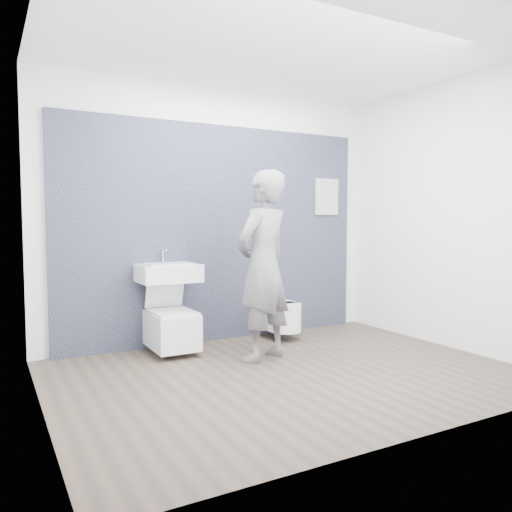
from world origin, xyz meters
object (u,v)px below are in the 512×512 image
washbasin (168,272)px  toilet_rounded (281,316)px  visitor (263,266)px  toilet_square (172,327)px

washbasin → toilet_rounded: washbasin is taller
washbasin → visitor: visitor is taller
washbasin → visitor: bearing=-45.3°
toilet_rounded → visitor: (-0.60, -0.65, 0.65)m
washbasin → toilet_square: washbasin is taller
toilet_square → visitor: 1.15m
toilet_rounded → visitor: 1.09m
toilet_rounded → visitor: size_ratio=0.32×
toilet_square → toilet_rounded: size_ratio=1.38×
toilet_square → toilet_rounded: toilet_square is taller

